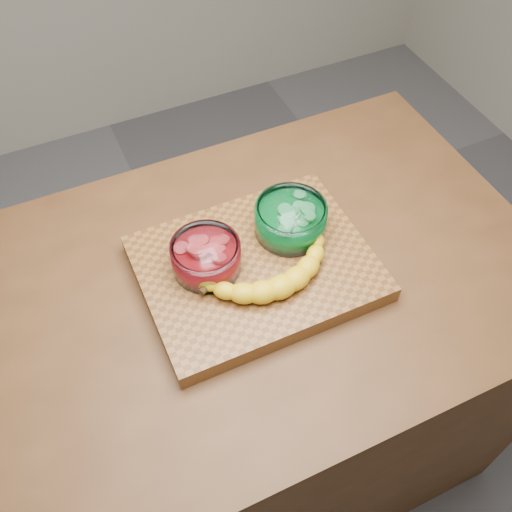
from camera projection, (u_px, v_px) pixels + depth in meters
name	position (u px, v px, depth m)	size (l,w,h in m)	color
ground	(256.00, 437.00, 1.86)	(3.50, 3.50, 0.00)	#58585D
counter	(256.00, 375.00, 1.51)	(1.20, 0.80, 0.90)	#523018
cutting_board	(256.00, 268.00, 1.14)	(0.45, 0.35, 0.04)	brown
bowl_red	(206.00, 257.00, 1.09)	(0.14, 0.14, 0.06)	white
bowl_green	(291.00, 220.00, 1.15)	(0.15, 0.15, 0.07)	white
banana	(272.00, 274.00, 1.08)	(0.31, 0.14, 0.04)	gold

